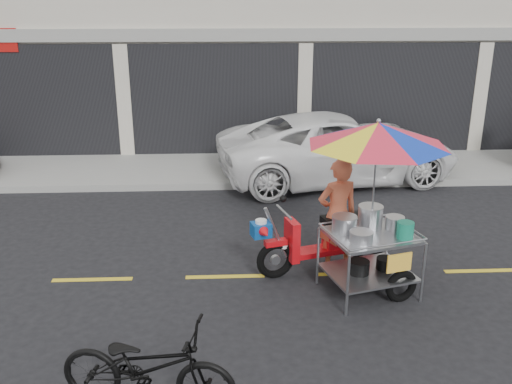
{
  "coord_description": "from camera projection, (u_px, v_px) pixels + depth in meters",
  "views": [
    {
      "loc": [
        -1.9,
        -7.76,
        4.12
      ],
      "look_at": [
        -1.5,
        0.6,
        1.15
      ],
      "focal_mm": 40.0,
      "sensor_mm": 36.0,
      "label": 1
    }
  ],
  "objects": [
    {
      "name": "food_vendor_rig",
      "position": [
        360.0,
        181.0,
        8.01
      ],
      "size": [
        2.89,
        2.39,
        2.53
      ],
      "rotation": [
        0.0,
        0.0,
        0.28
      ],
      "color": "black",
      "rests_on": "ground"
    },
    {
      "name": "white_pickup",
      "position": [
        338.0,
        147.0,
        12.91
      ],
      "size": [
        5.78,
        3.41,
        1.51
      ],
      "primitive_type": "imported",
      "rotation": [
        0.0,
        0.0,
        1.75
      ],
      "color": "white",
      "rests_on": "ground"
    },
    {
      "name": "centerline",
      "position": [
        355.0,
        274.0,
        8.76
      ],
      "size": [
        42.0,
        0.1,
        0.01
      ],
      "primitive_type": "cube",
      "color": "gold",
      "rests_on": "ground"
    },
    {
      "name": "ground",
      "position": [
        355.0,
        274.0,
        8.76
      ],
      "size": [
        90.0,
        90.0,
        0.0
      ],
      "primitive_type": "plane",
      "color": "black"
    },
    {
      "name": "sidewalk",
      "position": [
        308.0,
        165.0,
        13.92
      ],
      "size": [
        45.0,
        3.0,
        0.15
      ],
      "primitive_type": "cube",
      "color": "gray",
      "rests_on": "ground"
    },
    {
      "name": "near_bicycle",
      "position": [
        148.0,
        366.0,
        5.82
      ],
      "size": [
        1.96,
        1.04,
        0.98
      ],
      "primitive_type": "imported",
      "rotation": [
        0.0,
        0.0,
        1.35
      ],
      "color": "black",
      "rests_on": "ground"
    }
  ]
}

